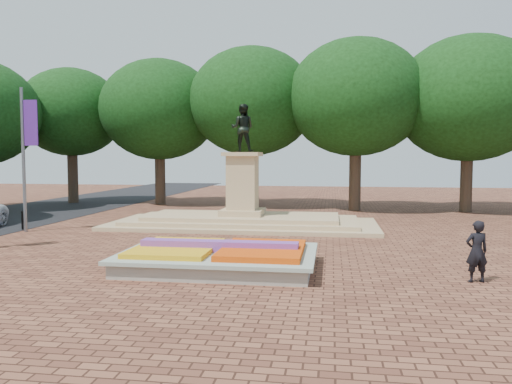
# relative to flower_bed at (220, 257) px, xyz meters

# --- Properties ---
(ground) EXTENTS (90.00, 90.00, 0.00)m
(ground) POSITION_rel_flower_bed_xyz_m (-1.03, 2.00, -0.38)
(ground) COLOR brown
(ground) RESTS_ON ground
(flower_bed) EXTENTS (6.30, 4.30, 0.91)m
(flower_bed) POSITION_rel_flower_bed_xyz_m (0.00, 0.00, 0.00)
(flower_bed) COLOR gray
(flower_bed) RESTS_ON ground
(monument) EXTENTS (14.00, 6.00, 6.40)m
(monument) POSITION_rel_flower_bed_xyz_m (-1.03, 10.00, 0.50)
(monument) COLOR tan
(monument) RESTS_ON ground
(tree_row_back) EXTENTS (44.80, 8.80, 10.43)m
(tree_row_back) POSITION_rel_flower_bed_xyz_m (1.31, 20.00, 6.29)
(tree_row_back) COLOR #38291F
(tree_row_back) RESTS_ON ground
(pedestrian) EXTENTS (0.73, 0.55, 1.81)m
(pedestrian) POSITION_rel_flower_bed_xyz_m (7.80, -0.66, 0.53)
(pedestrian) COLOR black
(pedestrian) RESTS_ON ground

